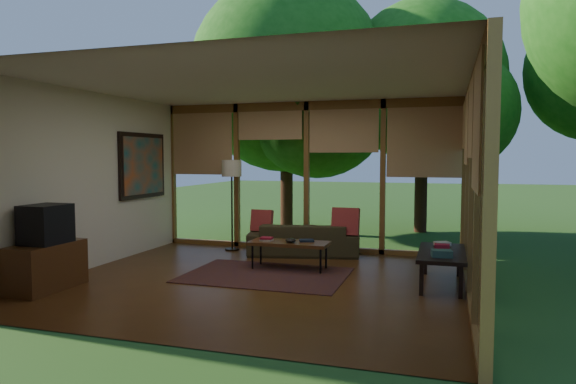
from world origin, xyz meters
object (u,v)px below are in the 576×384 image
(coffee_table, at_px, (289,244))
(side_console, at_px, (442,255))
(floor_lamp, at_px, (232,173))
(sofa, at_px, (303,239))
(media_cabinet, at_px, (46,266))
(television, at_px, (46,224))

(coffee_table, xyz_separation_m, side_console, (2.22, -0.32, 0.02))
(floor_lamp, relative_size, coffee_table, 1.38)
(sofa, relative_size, side_console, 1.36)
(sofa, height_order, floor_lamp, floor_lamp)
(coffee_table, bearing_deg, floor_lamp, 140.36)
(side_console, bearing_deg, coffee_table, 171.86)
(coffee_table, distance_m, side_console, 2.24)
(floor_lamp, bearing_deg, side_console, -22.60)
(sofa, height_order, side_console, sofa)
(sofa, relative_size, media_cabinet, 1.90)
(television, height_order, coffee_table, television)
(floor_lamp, bearing_deg, television, -109.51)
(television, distance_m, side_console, 5.17)
(sofa, relative_size, coffee_table, 1.58)
(media_cabinet, height_order, floor_lamp, floor_lamp)
(media_cabinet, relative_size, floor_lamp, 0.61)
(coffee_table, relative_size, side_console, 0.86)
(floor_lamp, height_order, side_console, floor_lamp)
(television, height_order, side_console, television)
(media_cabinet, xyz_separation_m, side_console, (4.87, 1.74, 0.11))
(television, relative_size, coffee_table, 0.46)
(side_console, bearing_deg, television, -160.27)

